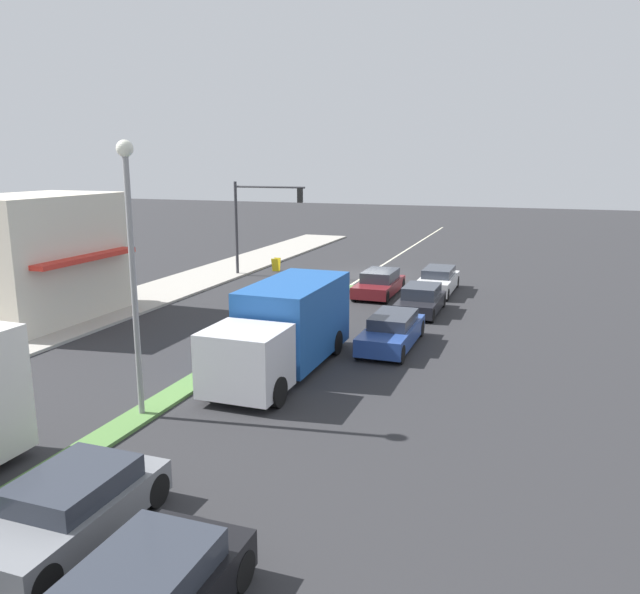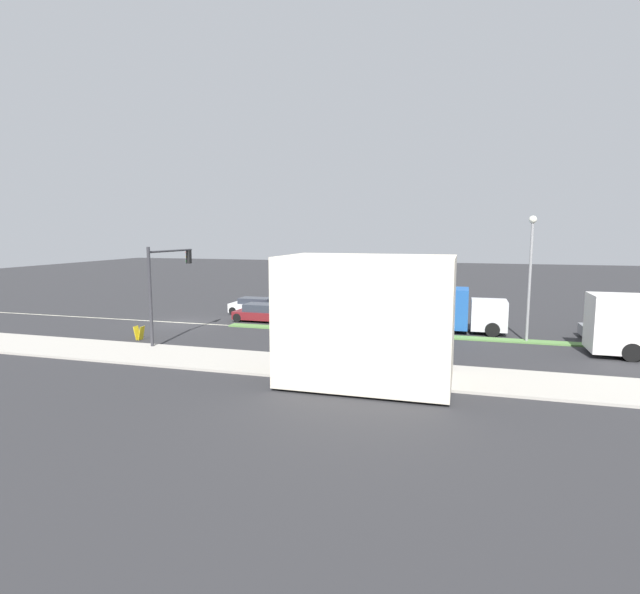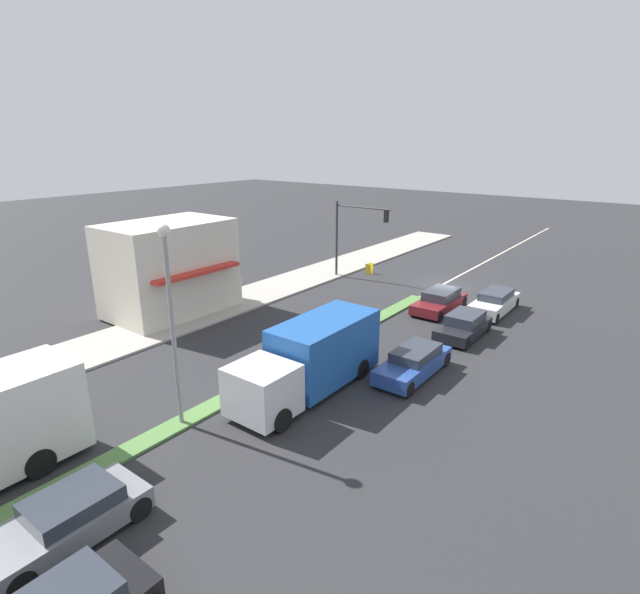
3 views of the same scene
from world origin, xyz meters
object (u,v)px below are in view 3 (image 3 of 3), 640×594
at_px(traffic_signal_main, 353,228).
at_px(sedan_dark, 464,326).
at_px(pedestrian, 239,285).
at_px(suv_grey, 69,518).
at_px(delivery_truck, 312,357).
at_px(van_white, 495,302).
at_px(sedan_maroon, 440,301).
at_px(street_lamp, 170,302).
at_px(coupe_blue, 414,362).
at_px(warning_aframe_sign, 369,269).

bearing_deg(traffic_signal_main, sedan_dark, 151.98).
distance_m(pedestrian, suv_grey, 20.51).
bearing_deg(traffic_signal_main, pedestrian, 71.15).
height_order(delivery_truck, suv_grey, delivery_truck).
relative_size(traffic_signal_main, van_white, 1.23).
bearing_deg(sedan_dark, sedan_maroon, -48.47).
bearing_deg(sedan_dark, delivery_truck, 73.71).
bearing_deg(sedan_maroon, van_white, -148.84).
bearing_deg(sedan_dark, pedestrian, 11.24).
bearing_deg(traffic_signal_main, sedan_maroon, 161.67).
xyz_separation_m(traffic_signal_main, van_white, (-11.12, 1.07, -3.26)).
distance_m(street_lamp, coupe_blue, 10.96).
distance_m(suv_grey, van_white, 24.93).
bearing_deg(van_white, coupe_blue, 90.00).
relative_size(pedestrian, sedan_dark, 0.42).
bearing_deg(suv_grey, van_white, -96.45).
xyz_separation_m(delivery_truck, sedan_maroon, (0.00, -12.74, -0.85)).
distance_m(street_lamp, suv_grey, 7.09).
relative_size(traffic_signal_main, coupe_blue, 1.24).
distance_m(sedan_maroon, van_white, 3.27).
bearing_deg(pedestrian, warning_aframe_sign, -106.73).
relative_size(suv_grey, van_white, 0.88).
xyz_separation_m(street_lamp, sedan_dark, (-5.00, -14.62, -4.17)).
relative_size(pedestrian, coupe_blue, 0.37).
height_order(traffic_signal_main, sedan_dark, traffic_signal_main).
relative_size(warning_aframe_sign, delivery_truck, 0.11).
bearing_deg(suv_grey, pedestrian, -56.56).
bearing_deg(van_white, sedan_maroon, 31.16).
distance_m(delivery_truck, suv_grey, 10.37).
xyz_separation_m(street_lamp, suv_grey, (-2.20, 5.30, -4.16)).
relative_size(street_lamp, suv_grey, 1.84).
relative_size(suv_grey, sedan_dark, 1.02).
height_order(traffic_signal_main, suv_grey, traffic_signal_main).
bearing_deg(warning_aframe_sign, van_white, 163.88).
relative_size(traffic_signal_main, suv_grey, 1.40).
bearing_deg(sedan_dark, traffic_signal_main, -28.02).
xyz_separation_m(traffic_signal_main, suv_grey, (-8.32, 25.84, -3.28)).
xyz_separation_m(street_lamp, warning_aframe_sign, (5.86, -22.61, -4.35)).
bearing_deg(street_lamp, van_white, -104.40).
bearing_deg(delivery_truck, pedestrian, -30.95).
bearing_deg(van_white, warning_aframe_sign, -16.12).
bearing_deg(coupe_blue, van_white, -90.00).
xyz_separation_m(van_white, coupe_blue, (-0.00, 10.65, -0.02)).
height_order(sedan_dark, sedan_maroon, sedan_maroon).
bearing_deg(traffic_signal_main, street_lamp, 106.61).
height_order(traffic_signal_main, delivery_truck, traffic_signal_main).
bearing_deg(sedan_maroon, traffic_signal_main, -18.33).
distance_m(traffic_signal_main, pedestrian, 9.67).
bearing_deg(street_lamp, sedan_maroon, -97.05).
bearing_deg(sedan_maroon, pedestrian, 27.82).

